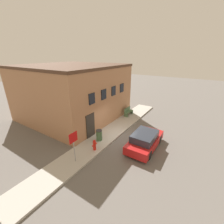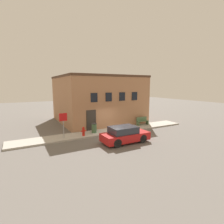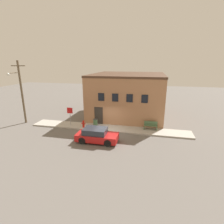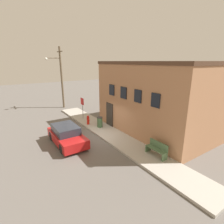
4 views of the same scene
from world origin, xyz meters
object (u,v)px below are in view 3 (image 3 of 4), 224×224
bench (151,126)px  trash_bin (95,123)px  fire_hydrant (83,124)px  parked_car (97,135)px  stop_sign (70,113)px  utility_pole (21,90)px

bench → trash_bin: (-6.17, -0.49, 0.03)m
fire_hydrant → parked_car: size_ratio=0.21×
stop_sign → trash_bin: (2.93, 0.28, -1.04)m
stop_sign → utility_pole: size_ratio=0.29×
fire_hydrant → bench: size_ratio=0.58×
trash_bin → utility_pole: 9.64m
bench → utility_pole: utility_pole is taller
utility_pole → trash_bin: bearing=1.9°
bench → utility_pole: bearing=-177.0°
bench → parked_car: 6.32m
stop_sign → fire_hydrant: bearing=-8.5°
stop_sign → bench: size_ratio=1.51×
trash_bin → stop_sign: bearing=-174.6°
trash_bin → parked_car: parked_car is taller
parked_car → fire_hydrant: bearing=130.3°
trash_bin → utility_pole: (-9.00, -0.30, 3.45)m
fire_hydrant → stop_sign: 2.02m
fire_hydrant → trash_bin: 1.36m
utility_pole → parked_car: utility_pole is taller
fire_hydrant → stop_sign: size_ratio=0.39×
trash_bin → parked_car: 3.66m
bench → stop_sign: bearing=-175.2°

